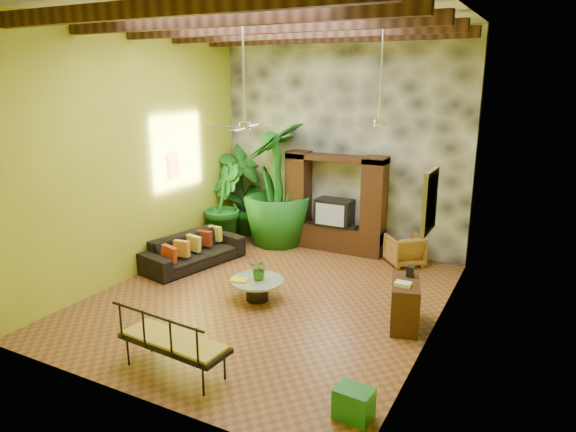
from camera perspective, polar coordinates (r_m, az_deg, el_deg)
The scene contains 23 objects.
ground at distance 9.73m, azimuth -2.13°, elevation -8.99°, with size 7.00×7.00×0.00m, color brown.
ceiling at distance 8.94m, azimuth -2.47°, elevation 21.69°, with size 6.00×7.00×0.02m, color silver.
back_wall at distance 12.14m, azimuth 6.04°, elevation 8.06°, with size 6.00×0.02×5.00m, color #A4AF27.
left_wall at distance 10.80m, azimuth -16.33°, elevation 6.67°, with size 0.02×7.00×5.00m, color #A4AF27.
right_wall at distance 7.97m, azimuth 16.81°, elevation 3.81°, with size 0.02×7.00×5.00m, color #A4AF27.
stone_accent_wall at distance 12.08m, azimuth 5.93°, elevation 8.03°, with size 5.98×0.10×4.98m, color #323439.
ceiling_beams at distance 8.92m, azimuth -2.45°, elevation 20.29°, with size 5.95×5.36×0.22m.
entertainment_center at distance 12.09m, azimuth 5.20°, elevation 0.65°, with size 2.40×0.55×2.30m.
ceiling_fan_front at distance 8.67m, azimuth -4.86°, elevation 11.28°, with size 1.28×1.28×1.86m.
ceiling_fan_back at distance 9.36m, azimuth 10.14°, elevation 11.38°, with size 1.28×1.28×1.86m.
wall_art_mask at distance 11.57m, azimuth -12.63°, elevation 5.43°, with size 0.06×0.32×0.55m, color orange.
wall_art_painting at distance 7.44m, azimuth 15.49°, elevation 1.57°, with size 0.06×0.70×0.90m, color #245A86.
sofa at distance 11.39m, azimuth -10.43°, elevation -3.76°, with size 2.31×0.90×0.67m, color black.
wicker_armchair at distance 11.54m, azimuth 12.83°, elevation -3.67°, with size 0.71×0.73×0.67m, color #996437.
tall_plant_a at distance 13.20m, azimuth -5.03°, elevation 2.87°, with size 1.25×0.85×2.38m, color #1D6019.
tall_plant_b at distance 12.67m, azimuth -7.31°, elevation 1.32°, with size 1.08×0.87×1.96m, color #1A6321.
tall_plant_c at distance 12.36m, azimuth -1.21°, elevation 3.54°, with size 1.67×1.67×2.99m, color #1A641C.
coffee_table at distance 9.53m, azimuth -3.45°, elevation -7.87°, with size 0.99×0.99×0.40m.
centerpiece_plant at distance 9.41m, azimuth -3.17°, elevation -5.90°, with size 0.36×0.31×0.40m, color #2A691B.
yellow_tray at distance 9.44m, azimuth -5.46°, elevation -7.10°, with size 0.32×0.23×0.03m, color gold.
iron_bench at distance 7.34m, azimuth -12.96°, elevation -13.28°, with size 1.68×0.71×0.57m.
side_console at distance 8.75m, azimuth 12.84°, elevation -9.47°, with size 0.44×0.97×0.78m, color #3D1B13.
green_bin at distance 6.60m, azimuth 7.32°, elevation -19.94°, with size 0.44×0.33×0.39m, color #228026.
Camera 1 is at (4.43, -7.70, 3.97)m, focal length 32.00 mm.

